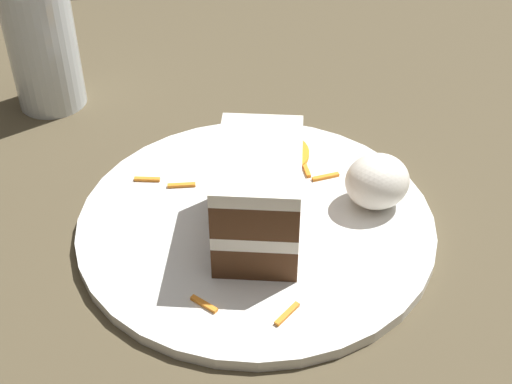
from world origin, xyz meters
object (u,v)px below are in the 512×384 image
Objects in this scene: cake_slice at (259,195)px; orange_garnish at (272,153)px; cream_dollop at (377,181)px; drinking_glass at (44,55)px; plate at (256,223)px.

cake_slice is 1.73× the size of orange_garnish.
cream_dollop is at bearing 25.05° from cake_slice.
drinking_glass is at bearing -37.48° from orange_garnish.
plate is at bearing 124.99° from drinking_glass.
drinking_glass is (0.20, -0.16, 0.04)m from orange_garnish.
cream_dollop is 0.78× the size of orange_garnish.
plate is 0.11m from cream_dollop.
cream_dollop reaches higher than orange_garnish.
cake_slice is 0.12m from orange_garnish.
cake_slice is at bearing 9.45° from cream_dollop.
plate is 0.30m from drinking_glass.
orange_garnish is (0.07, -0.09, -0.02)m from cream_dollop.
drinking_glass is (0.17, -0.24, 0.05)m from plate.
plate is 0.05m from cake_slice.
drinking_glass reaches higher than orange_garnish.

